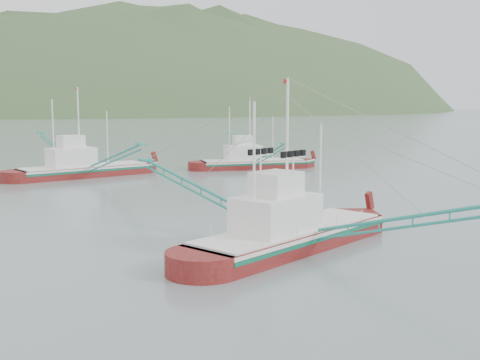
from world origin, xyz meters
TOP-DOWN VIEW (x-y plane):
  - ground at (0.00, 0.00)m, footprint 1200.00×1200.00m
  - main_boat at (-1.86, -1.56)m, footprint 15.32×26.52m
  - bg_boat_far at (1.36, 39.12)m, footprint 15.39×27.65m
  - bg_boat_right at (22.62, 34.22)m, footprint 14.04×23.78m
  - headland_right at (240.00, 430.00)m, footprint 684.00×432.00m

SIDE VIEW (x-z plane):
  - ground at x=0.00m, z-range 0.00..0.00m
  - headland_right at x=240.00m, z-range -153.00..153.00m
  - bg_boat_far at x=1.36m, z-range -4.06..7.13m
  - main_boat at x=-1.86m, z-range -3.48..7.38m
  - bg_boat_right at x=22.62m, z-range -3.02..6.98m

